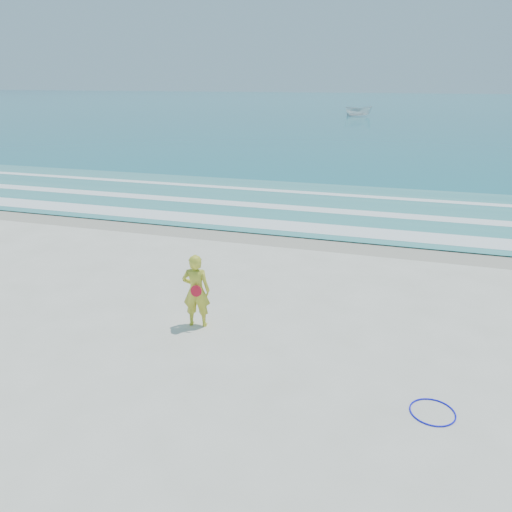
% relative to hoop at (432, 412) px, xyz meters
% --- Properties ---
extents(ground, '(400.00, 400.00, 0.00)m').
position_rel_hoop_xyz_m(ground, '(-4.55, 0.28, -0.01)').
color(ground, silver).
rests_on(ground, ground).
extents(wet_sand, '(400.00, 2.40, 0.00)m').
position_rel_hoop_xyz_m(wet_sand, '(-4.55, 9.28, -0.01)').
color(wet_sand, '#B2A893').
rests_on(wet_sand, ground).
extents(ocean, '(400.00, 190.00, 0.04)m').
position_rel_hoop_xyz_m(ocean, '(-4.55, 105.28, 0.01)').
color(ocean, '#19727F').
rests_on(ocean, ground).
extents(shallow, '(400.00, 10.00, 0.01)m').
position_rel_hoop_xyz_m(shallow, '(-4.55, 14.28, 0.03)').
color(shallow, '#59B7AD').
rests_on(shallow, ocean).
extents(foam_near, '(400.00, 1.40, 0.01)m').
position_rel_hoop_xyz_m(foam_near, '(-4.55, 10.58, 0.04)').
color(foam_near, white).
rests_on(foam_near, shallow).
extents(foam_mid, '(400.00, 0.90, 0.01)m').
position_rel_hoop_xyz_m(foam_mid, '(-4.55, 13.48, 0.04)').
color(foam_mid, white).
rests_on(foam_mid, shallow).
extents(foam_far, '(400.00, 0.60, 0.01)m').
position_rel_hoop_xyz_m(foam_far, '(-4.55, 16.78, 0.04)').
color(foam_far, white).
rests_on(foam_far, shallow).
extents(hoop, '(1.03, 1.03, 0.03)m').
position_rel_hoop_xyz_m(hoop, '(0.00, 0.00, 0.00)').
color(hoop, '#0B0ED6').
rests_on(hoop, ground).
extents(boat, '(4.01, 1.60, 1.54)m').
position_rel_hoop_xyz_m(boat, '(-9.18, 72.23, 0.79)').
color(boat, white).
rests_on(boat, ocean).
extents(woman, '(0.72, 0.54, 1.79)m').
position_rel_hoop_xyz_m(woman, '(-5.31, 1.85, 0.88)').
color(woman, gold).
rests_on(woman, ground).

